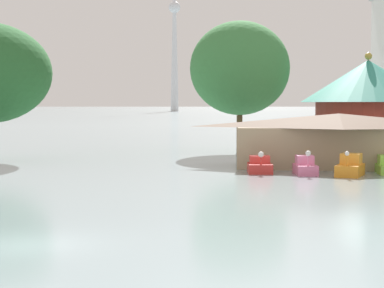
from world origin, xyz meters
name	(u,v)px	position (x,y,z in m)	size (l,w,h in m)	color
ground_plane	(23,246)	(0.00, 0.00, 0.00)	(2000.00, 2000.00, 0.00)	gray
pedal_boat_red	(260,166)	(6.78, 25.07, 0.48)	(1.87, 2.49, 1.53)	red
pedal_boat_pink	(305,167)	(9.83, 24.52, 0.51)	(1.71, 2.68, 1.67)	pink
pedal_boat_orange	(350,167)	(12.74, 24.06, 0.58)	(2.18, 3.14, 1.69)	orange
boathouse	(339,139)	(12.39, 30.09, 2.09)	(15.84, 6.88, 4.01)	tan
green_roof_pavilion	(368,101)	(16.08, 44.87, 4.99)	(12.62, 12.62, 9.56)	#993328
shoreline_tree_mid	(240,68)	(3.99, 43.91, 8.12)	(9.55, 9.55, 12.62)	brown
distant_broadcast_tower	(174,16)	(-60.33, 384.27, 56.98)	(6.99, 6.99, 150.97)	silver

